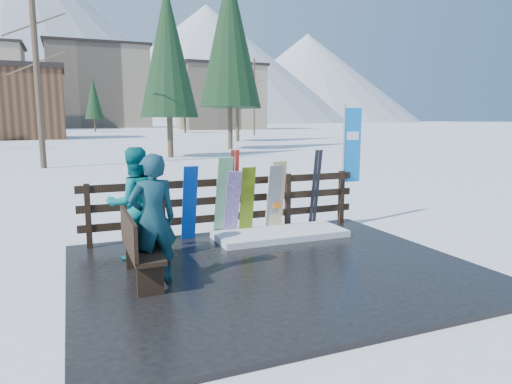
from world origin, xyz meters
name	(u,v)px	position (x,y,z in m)	size (l,w,h in m)	color
ground	(275,272)	(0.00, 0.00, 0.00)	(700.00, 700.00, 0.00)	white
deck	(275,269)	(0.00, 0.00, 0.04)	(6.00, 5.00, 0.08)	black
fence	(228,201)	(0.00, 2.20, 0.74)	(5.60, 0.10, 1.15)	black
snow_patch	(280,234)	(0.85, 1.60, 0.14)	(2.54, 1.00, 0.12)	white
bench	(137,246)	(-2.04, 0.16, 0.60)	(0.41, 1.50, 0.97)	black
snowboard_0	(189,204)	(-0.84, 1.98, 0.79)	(0.27, 0.03, 1.47)	#0940BD
snowboard_1	(223,197)	(-0.18, 1.98, 0.87)	(0.29, 0.03, 1.62)	white
snowboard_2	(247,201)	(0.31, 1.98, 0.76)	(0.27, 0.03, 1.37)	#B1D507
snowboard_3	(232,204)	(0.00, 1.98, 0.73)	(0.29, 0.03, 1.33)	white
snowboard_4	(273,199)	(0.87, 1.98, 0.77)	(0.28, 0.03, 1.39)	black
snowboard_5	(277,197)	(0.96, 1.98, 0.80)	(0.29, 0.03, 1.46)	silver
ski_pair_a	(234,193)	(0.07, 2.05, 0.92)	(0.16, 0.17, 1.68)	#B01C15
ski_pair_b	(315,189)	(1.86, 2.05, 0.90)	(0.17, 0.27, 1.64)	black
rental_flag	(350,150)	(2.82, 2.25, 1.69)	(0.45, 0.04, 2.60)	silver
person_front	(153,219)	(-1.83, 0.03, 0.98)	(0.66, 0.43, 1.81)	#174F4D
person_back	(134,203)	(-1.91, 1.28, 0.99)	(0.89, 0.69, 1.82)	#06676A
resort_buildings	(82,88)	(1.03, 115.41, 9.81)	(73.00, 87.60, 22.60)	tan
trees	(144,86)	(5.28, 46.34, 5.92)	(41.96, 68.83, 13.91)	#382B1E
mountains	(49,44)	(-10.50, 328.41, 50.20)	(520.00, 260.00, 120.00)	white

